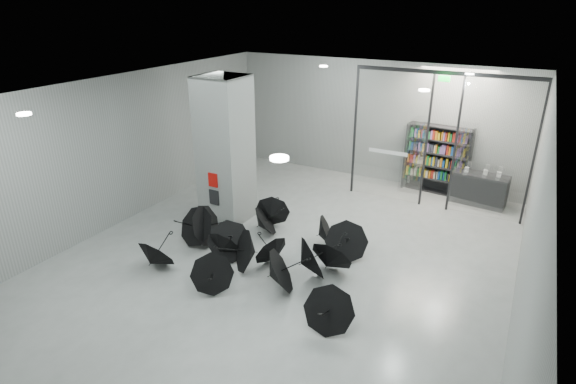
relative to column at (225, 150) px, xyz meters
The scene contains 9 objects.
room 3.31m from the column, 38.66° to the right, with size 14.00×14.02×4.01m.
column is the anchor object (origin of this frame).
fire_cabinet 0.90m from the column, 90.00° to the right, with size 0.28×0.04×0.38m, color #A50A07.
info_panel 1.31m from the column, 90.00° to the right, with size 0.30×0.03×0.42m, color black.
exit_sign 6.18m from the column, 33.96° to the left, with size 0.30×0.06×0.15m, color #0CE533.
glass_partition 6.02m from the column, 35.58° to the left, with size 5.06×0.08×4.00m.
bookshelf 6.77m from the column, 45.06° to the left, with size 1.98×0.40×2.17m, color black, non-canonical shape.
shop_counter 7.69m from the column, 35.56° to the left, with size 1.59×0.64×0.96m, color black.
umbrella_cluster 3.20m from the column, 39.31° to the right, with size 5.44×4.25×1.30m.
Camera 1 is at (4.64, -7.69, 5.77)m, focal length 28.70 mm.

